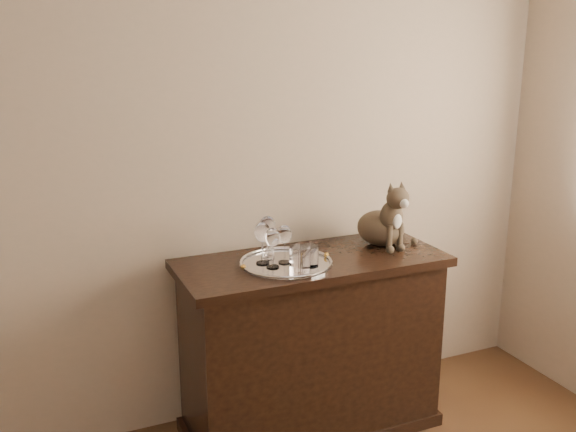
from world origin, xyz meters
name	(u,v)px	position (x,y,z in m)	size (l,w,h in m)	color
wall_back	(156,145)	(0.00, 2.25, 1.35)	(4.00, 0.10, 2.70)	#C5AD94
sideboard	(311,346)	(0.60, 1.94, 0.42)	(1.20, 0.50, 0.85)	black
tray	(286,264)	(0.46, 1.91, 0.85)	(0.40, 0.40, 0.01)	silver
wine_glass_a	(263,243)	(0.37, 1.95, 0.95)	(0.07, 0.07, 0.18)	silver
wine_glass_b	(268,237)	(0.42, 2.01, 0.95)	(0.07, 0.07, 0.19)	white
wine_glass_c	(273,248)	(0.39, 1.88, 0.94)	(0.07, 0.07, 0.17)	white
wine_glass_d	(284,244)	(0.46, 1.92, 0.94)	(0.06, 0.06, 0.17)	white
tumbler_a	(309,256)	(0.54, 1.84, 0.90)	(0.08, 0.08, 0.09)	silver
tumbler_b	(300,258)	(0.48, 1.81, 0.91)	(0.09, 0.09, 0.10)	white
cat	(381,211)	(0.99, 2.00, 1.01)	(0.32, 0.30, 0.32)	brown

